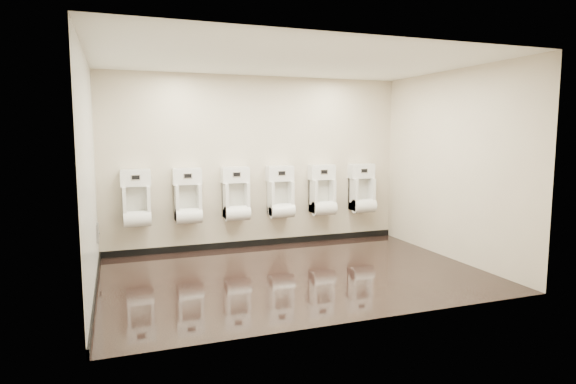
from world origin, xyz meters
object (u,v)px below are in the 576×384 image
object	(u,v)px
urinal_0	(136,202)
urinal_5	(362,192)
access_panel	(98,233)
urinal_1	(188,200)
urinal_2	(236,198)
urinal_3	(281,196)
urinal_4	(323,194)

from	to	relation	value
urinal_0	urinal_5	size ratio (longest dim) A/B	1.00
access_panel	urinal_1	bearing A→B (deg)	17.04
urinal_1	urinal_2	xyz separation A→B (m)	(0.77, 0.00, 0.00)
urinal_2	urinal_3	xyz separation A→B (m)	(0.76, 0.00, 0.00)
urinal_2	urinal_4	xyz separation A→B (m)	(1.51, 0.00, 0.00)
urinal_4	urinal_5	xyz separation A→B (m)	(0.76, 0.00, 0.00)
access_panel	urinal_2	xyz separation A→B (m)	(2.07, 0.40, 0.35)
urinal_1	urinal_5	xyz separation A→B (m)	(3.04, 0.00, 0.00)
urinal_1	urinal_2	world-z (taller)	same
urinal_3	urinal_4	size ratio (longest dim) A/B	1.00
urinal_4	urinal_0	bearing A→B (deg)	180.00
access_panel	urinal_0	xyz separation A→B (m)	(0.55, 0.40, 0.35)
urinal_3	urinal_4	world-z (taller)	same
access_panel	urinal_5	xyz separation A→B (m)	(4.35, 0.40, 0.35)
urinal_2	urinal_4	size ratio (longest dim) A/B	1.00
access_panel	urinal_0	world-z (taller)	urinal_0
access_panel	urinal_5	distance (m)	4.38
access_panel	urinal_4	distance (m)	3.63
urinal_0	urinal_3	world-z (taller)	same
urinal_3	urinal_4	xyz separation A→B (m)	(0.76, 0.00, 0.00)
urinal_2	urinal_5	xyz separation A→B (m)	(2.28, 0.00, 0.00)
access_panel	urinal_0	bearing A→B (deg)	36.27
urinal_2	urinal_5	distance (m)	2.28
urinal_1	urinal_3	world-z (taller)	same
urinal_1	urinal_5	world-z (taller)	same
urinal_4	urinal_5	world-z (taller)	same
urinal_4	urinal_1	bearing A→B (deg)	180.00
urinal_0	urinal_2	distance (m)	1.53
urinal_3	urinal_5	size ratio (longest dim) A/B	1.00
urinal_1	urinal_3	size ratio (longest dim) A/B	1.00
access_panel	urinal_4	xyz separation A→B (m)	(3.59, 0.40, 0.35)
urinal_1	urinal_2	distance (m)	0.77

